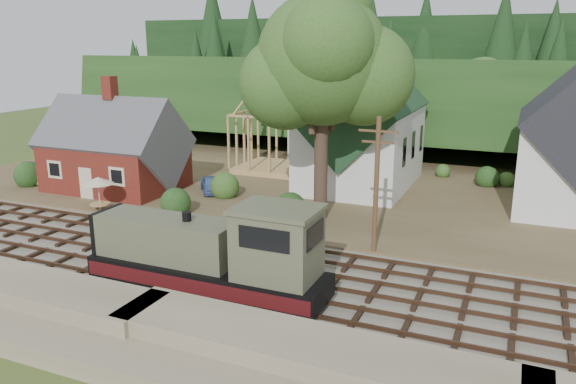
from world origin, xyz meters
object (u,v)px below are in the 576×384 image
at_px(locomotive, 214,256).
at_px(car_green, 42,178).
at_px(patio_set, 98,182).
at_px(car_blue, 211,185).

distance_m(locomotive, car_green, 26.81).
height_order(locomotive, car_green, locomotive).
distance_m(locomotive, patio_set, 16.72).
distance_m(car_blue, car_green, 14.59).
distance_m(car_green, patio_set, 10.25).
distance_m(car_blue, patio_set, 8.87).
height_order(locomotive, patio_set, locomotive).
relative_size(locomotive, car_green, 3.35).
relative_size(car_blue, car_green, 1.02).
bearing_deg(car_blue, locomotive, -96.35).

